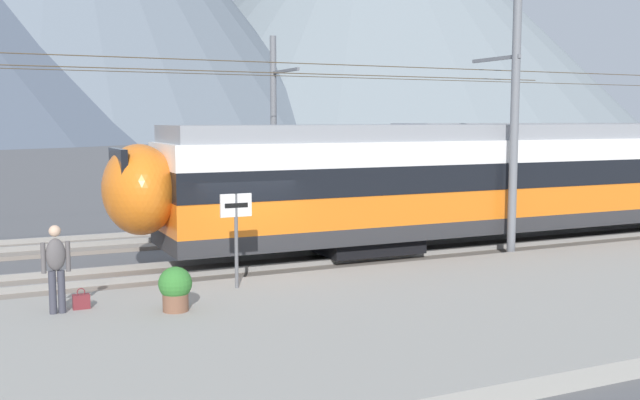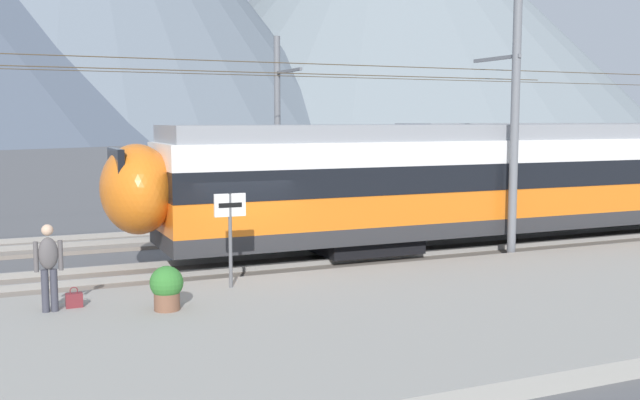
{
  "view_description": "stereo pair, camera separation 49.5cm",
  "coord_description": "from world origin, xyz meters",
  "px_view_note": "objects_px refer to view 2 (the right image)",
  "views": [
    {
      "loc": [
        -5.9,
        -17.25,
        3.98
      ],
      "look_at": [
        3.28,
        2.43,
        1.62
      ],
      "focal_mm": 41.34,
      "sensor_mm": 36.0,
      "label": 1
    },
    {
      "loc": [
        -5.45,
        -17.45,
        3.98
      ],
      "look_at": [
        3.28,
        2.43,
        1.62
      ],
      "focal_mm": 41.34,
      "sensor_mm": 36.0,
      "label": 2
    }
  ],
  "objects_px": {
    "train_near_platform": "(598,173)",
    "platform_sign": "(230,219)",
    "catenary_mast_mid": "(512,107)",
    "handbag_beside_passenger": "(74,300)",
    "potted_plant_platform_edge": "(167,286)",
    "catenary_mast_far_side": "(279,125)",
    "passenger_walking": "(49,263)"
  },
  "relations": [
    {
      "from": "platform_sign",
      "to": "potted_plant_platform_edge",
      "type": "height_order",
      "value": "platform_sign"
    },
    {
      "from": "platform_sign",
      "to": "handbag_beside_passenger",
      "type": "bearing_deg",
      "value": -172.49
    },
    {
      "from": "catenary_mast_far_side",
      "to": "passenger_walking",
      "type": "relative_size",
      "value": 25.44
    },
    {
      "from": "train_near_platform",
      "to": "passenger_walking",
      "type": "bearing_deg",
      "value": -167.7
    },
    {
      "from": "catenary_mast_mid",
      "to": "potted_plant_platform_edge",
      "type": "xyz_separation_m",
      "value": [
        -10.37,
        -2.88,
        -3.53
      ]
    },
    {
      "from": "catenary_mast_far_side",
      "to": "potted_plant_platform_edge",
      "type": "relative_size",
      "value": 49.86
    },
    {
      "from": "handbag_beside_passenger",
      "to": "potted_plant_platform_edge",
      "type": "distance_m",
      "value": 1.9
    },
    {
      "from": "train_near_platform",
      "to": "potted_plant_platform_edge",
      "type": "height_order",
      "value": "train_near_platform"
    },
    {
      "from": "catenary_mast_far_side",
      "to": "passenger_walking",
      "type": "height_order",
      "value": "catenary_mast_far_side"
    },
    {
      "from": "catenary_mast_mid",
      "to": "catenary_mast_far_side",
      "type": "relative_size",
      "value": 1.0
    },
    {
      "from": "catenary_mast_mid",
      "to": "platform_sign",
      "type": "bearing_deg",
      "value": -170.18
    },
    {
      "from": "handbag_beside_passenger",
      "to": "potted_plant_platform_edge",
      "type": "relative_size",
      "value": 0.48
    },
    {
      "from": "catenary_mast_far_side",
      "to": "handbag_beside_passenger",
      "type": "bearing_deg",
      "value": -127.08
    },
    {
      "from": "train_near_platform",
      "to": "handbag_beside_passenger",
      "type": "bearing_deg",
      "value": -167.92
    },
    {
      "from": "platform_sign",
      "to": "handbag_beside_passenger",
      "type": "xyz_separation_m",
      "value": [
        -3.32,
        -0.44,
        -1.37
      ]
    },
    {
      "from": "train_near_platform",
      "to": "handbag_beside_passenger",
      "type": "xyz_separation_m",
      "value": [
        -16.86,
        -3.61,
        -1.75
      ]
    },
    {
      "from": "platform_sign",
      "to": "handbag_beside_passenger",
      "type": "height_order",
      "value": "platform_sign"
    },
    {
      "from": "passenger_walking",
      "to": "catenary_mast_far_side",
      "type": "bearing_deg",
      "value": 51.9
    },
    {
      "from": "catenary_mast_mid",
      "to": "handbag_beside_passenger",
      "type": "distance_m",
      "value": 12.74
    },
    {
      "from": "handbag_beside_passenger",
      "to": "catenary_mast_mid",
      "type": "bearing_deg",
      "value": 9.18
    },
    {
      "from": "train_near_platform",
      "to": "passenger_walking",
      "type": "relative_size",
      "value": 18.62
    },
    {
      "from": "catenary_mast_far_side",
      "to": "platform_sign",
      "type": "height_order",
      "value": "catenary_mast_far_side"
    },
    {
      "from": "catenary_mast_mid",
      "to": "passenger_walking",
      "type": "bearing_deg",
      "value": -170.4
    },
    {
      "from": "handbag_beside_passenger",
      "to": "potted_plant_platform_edge",
      "type": "xyz_separation_m",
      "value": [
        1.62,
        -0.94,
        0.33
      ]
    },
    {
      "from": "catenary_mast_far_side",
      "to": "train_near_platform",
      "type": "bearing_deg",
      "value": -42.74
    },
    {
      "from": "potted_plant_platform_edge",
      "to": "catenary_mast_far_side",
      "type": "bearing_deg",
      "value": 60.53
    },
    {
      "from": "catenary_mast_mid",
      "to": "passenger_walking",
      "type": "relative_size",
      "value": 25.44
    },
    {
      "from": "train_near_platform",
      "to": "platform_sign",
      "type": "height_order",
      "value": "train_near_platform"
    },
    {
      "from": "passenger_walking",
      "to": "train_near_platform",
      "type": "bearing_deg",
      "value": 12.3
    },
    {
      "from": "platform_sign",
      "to": "catenary_mast_mid",
      "type": "bearing_deg",
      "value": 9.82
    },
    {
      "from": "catenary_mast_mid",
      "to": "handbag_beside_passenger",
      "type": "relative_size",
      "value": 104.83
    },
    {
      "from": "platform_sign",
      "to": "train_near_platform",
      "type": "bearing_deg",
      "value": 13.18
    }
  ]
}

